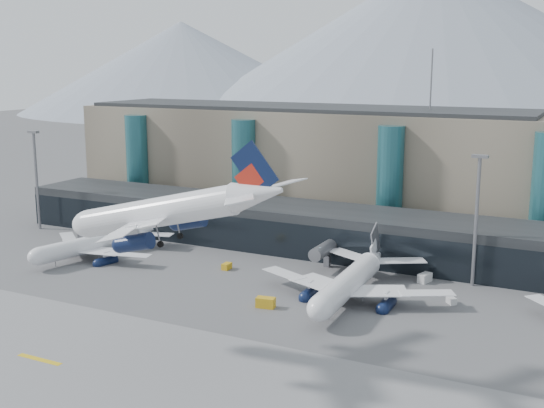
% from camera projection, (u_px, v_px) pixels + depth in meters
% --- Properties ---
extents(ground, '(900.00, 900.00, 0.00)m').
position_uv_depth(ground, '(211.00, 347.00, 103.60)').
color(ground, '#515154').
rests_on(ground, ground).
extents(runway_strip, '(400.00, 40.00, 0.04)m').
position_uv_depth(runway_strip, '(151.00, 388.00, 90.46)').
color(runway_strip, slate).
rests_on(runway_strip, ground).
extents(runway_markings, '(128.00, 1.00, 0.02)m').
position_uv_depth(runway_markings, '(151.00, 388.00, 90.45)').
color(runway_markings, gold).
rests_on(runway_markings, ground).
extents(concourse, '(170.00, 27.00, 10.00)m').
position_uv_depth(concourse, '(345.00, 233.00, 153.17)').
color(concourse, black).
rests_on(concourse, ground).
extents(terminal_main, '(130.00, 30.00, 31.00)m').
position_uv_depth(terminal_main, '(303.00, 162.00, 190.26)').
color(terminal_main, gray).
rests_on(terminal_main, ground).
extents(teal_towers, '(116.40, 19.40, 46.00)m').
position_uv_depth(teal_towers, '(313.00, 178.00, 172.16)').
color(teal_towers, '#256069').
rests_on(teal_towers, ground).
extents(lightmast_left, '(3.00, 1.20, 25.60)m').
position_uv_depth(lightmast_left, '(36.00, 174.00, 175.16)').
color(lightmast_left, slate).
rests_on(lightmast_left, ground).
extents(lightmast_mid, '(3.00, 1.20, 25.60)m').
position_uv_depth(lightmast_mid, '(477.00, 213.00, 129.58)').
color(lightmast_mid, slate).
rests_on(lightmast_mid, ground).
extents(hero_jet, '(35.65, 36.76, 11.84)m').
position_uv_depth(hero_jet, '(178.00, 203.00, 93.95)').
color(hero_jet, white).
rests_on(hero_jet, ground).
extents(jet_parked_left, '(33.03, 34.16, 10.97)m').
position_uv_depth(jet_parked_left, '(101.00, 237.00, 152.44)').
color(jet_parked_left, white).
rests_on(jet_parked_left, ground).
extents(jet_parked_mid, '(38.94, 37.83, 12.54)m').
position_uv_depth(jet_parked_mid, '(354.00, 271.00, 125.49)').
color(jet_parked_mid, white).
rests_on(jet_parked_mid, ground).
extents(veh_a, '(3.68, 2.70, 1.85)m').
position_uv_depth(veh_a, '(67.00, 249.00, 155.17)').
color(veh_a, silver).
rests_on(veh_a, ground).
extents(veh_b, '(1.43, 2.30, 1.32)m').
position_uv_depth(veh_b, '(227.00, 266.00, 142.74)').
color(veh_b, gold).
rests_on(veh_b, ground).
extents(veh_d, '(2.46, 3.42, 1.76)m').
position_uv_depth(veh_d, '(425.00, 278.00, 134.35)').
color(veh_d, silver).
rests_on(veh_d, ground).
extents(veh_f, '(2.12, 3.36, 1.76)m').
position_uv_depth(veh_f, '(84.00, 234.00, 168.49)').
color(veh_f, '#535258').
rests_on(veh_f, ground).
extents(veh_g, '(2.23, 2.36, 1.20)m').
position_uv_depth(veh_g, '(451.00, 301.00, 122.22)').
color(veh_g, silver).
rests_on(veh_g, ground).
extents(veh_h, '(3.55, 2.25, 1.83)m').
position_uv_depth(veh_h, '(266.00, 303.00, 120.32)').
color(veh_h, gold).
rests_on(veh_h, ground).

